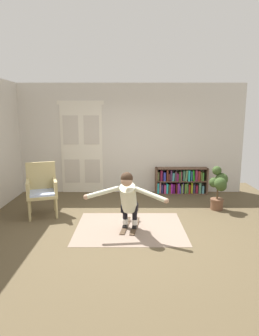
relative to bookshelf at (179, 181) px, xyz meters
The scene contains 9 objects.
ground_plane 2.75m from the bookshelf, 118.88° to the right, with size 7.20×7.20×0.00m, color brown.
back_wall 1.74m from the bookshelf, behind, with size 6.00×0.10×2.90m, color beige.
double_door 2.78m from the bookshelf, behind, with size 1.22×0.05×2.45m.
rug 2.74m from the bookshelf, 119.56° to the right, with size 2.00×1.59×0.01m, color gray.
bookshelf is the anchor object (origin of this frame).
wicker_chair 3.59m from the bookshelf, 152.85° to the right, with size 0.76×0.76×1.10m.
potted_plant 1.46m from the bookshelf, 64.17° to the right, with size 0.39×0.45×0.97m.
skis_pair 2.71m from the bookshelf, 119.77° to the right, with size 0.38×0.77×0.07m.
person_skier 2.92m from the bookshelf, 118.25° to the right, with size 1.44×0.75×1.06m.
Camera 1 is at (-0.03, -4.97, 2.09)m, focal length 30.17 mm.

